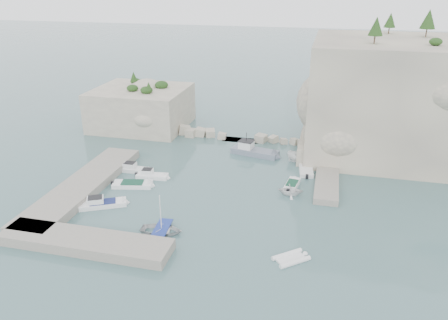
% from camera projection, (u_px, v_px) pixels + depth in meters
% --- Properties ---
extents(ground, '(400.00, 400.00, 0.00)m').
position_uv_depth(ground, '(212.00, 201.00, 53.46)').
color(ground, '#496C6D').
rests_on(ground, ground).
extents(cliff_east, '(26.00, 22.00, 17.00)m').
position_uv_depth(cliff_east, '(399.00, 98.00, 65.72)').
color(cliff_east, beige).
rests_on(cliff_east, ground).
extents(cliff_terrace, '(8.00, 10.00, 2.50)m').
position_uv_depth(cliff_terrace, '(326.00, 149.00, 66.25)').
color(cliff_terrace, beige).
rests_on(cliff_terrace, ground).
extents(outcrop_west, '(16.00, 14.00, 7.00)m').
position_uv_depth(outcrop_west, '(141.00, 108.00, 78.84)').
color(outcrop_west, beige).
rests_on(outcrop_west, ground).
extents(quay_west, '(5.00, 24.00, 1.10)m').
position_uv_depth(quay_west, '(83.00, 186.00, 56.06)').
color(quay_west, '#9E9689').
rests_on(quay_west, ground).
extents(quay_south, '(18.00, 4.00, 1.10)m').
position_uv_depth(quay_south, '(85.00, 242.00, 44.24)').
color(quay_south, '#9E9689').
rests_on(quay_south, ground).
extents(ledge_east, '(3.00, 16.00, 0.80)m').
position_uv_depth(ledge_east, '(327.00, 176.00, 59.31)').
color(ledge_east, '#9E9689').
rests_on(ledge_east, ground).
extents(breakwater, '(28.00, 3.00, 1.40)m').
position_uv_depth(breakwater, '(241.00, 136.00, 73.10)').
color(breakwater, beige).
rests_on(breakwater, ground).
extents(motorboat_c, '(5.90, 3.17, 0.70)m').
position_uv_depth(motorboat_c, '(133.00, 186.00, 57.20)').
color(motorboat_c, white).
rests_on(motorboat_c, ground).
extents(motorboat_a, '(5.33, 1.63, 1.40)m').
position_uv_depth(motorboat_a, '(135.00, 172.00, 61.53)').
color(motorboat_a, white).
rests_on(motorboat_a, ground).
extents(motorboat_d, '(6.16, 4.33, 1.40)m').
position_uv_depth(motorboat_d, '(103.00, 206.00, 52.27)').
color(motorboat_d, white).
rests_on(motorboat_d, ground).
extents(motorboat_b, '(4.86, 2.06, 1.40)m').
position_uv_depth(motorboat_b, '(152.00, 178.00, 59.57)').
color(motorboat_b, white).
rests_on(motorboat_b, ground).
extents(rowboat, '(4.75, 3.57, 0.93)m').
position_uv_depth(rowboat, '(162.00, 233.00, 46.88)').
color(rowboat, silver).
rests_on(rowboat, ground).
extents(inflatable_dinghy, '(3.99, 3.74, 0.44)m').
position_uv_depth(inflatable_dinghy, '(291.00, 260.00, 42.37)').
color(inflatable_dinghy, white).
rests_on(inflatable_dinghy, ground).
extents(tender_east_a, '(3.29, 2.89, 1.64)m').
position_uv_depth(tender_east_a, '(290.00, 195.00, 54.93)').
color(tender_east_a, white).
rests_on(tender_east_a, ground).
extents(tender_east_b, '(2.09, 4.57, 0.70)m').
position_uv_depth(tender_east_b, '(292.00, 187.00, 57.06)').
color(tender_east_b, white).
rests_on(tender_east_b, ground).
extents(tender_east_c, '(2.51, 5.84, 0.70)m').
position_uv_depth(tender_east_c, '(306.00, 171.00, 61.73)').
color(tender_east_c, white).
rests_on(tender_east_c, ground).
extents(tender_east_d, '(5.05, 2.01, 1.93)m').
position_uv_depth(tender_east_d, '(304.00, 163.00, 64.41)').
color(tender_east_d, white).
rests_on(tender_east_d, ground).
extents(work_boat, '(8.29, 3.93, 2.20)m').
position_uv_depth(work_boat, '(255.00, 155.00, 67.37)').
color(work_boat, slate).
rests_on(work_boat, ground).
extents(rowboat_mast, '(0.10, 0.10, 4.20)m').
position_uv_depth(rowboat_mast, '(160.00, 212.00, 45.88)').
color(rowboat_mast, white).
rests_on(rowboat_mast, rowboat).
extents(vegetation, '(53.48, 13.88, 13.40)m').
position_uv_depth(vegetation, '(371.00, 31.00, 64.44)').
color(vegetation, '#1E4219').
rests_on(vegetation, ground).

